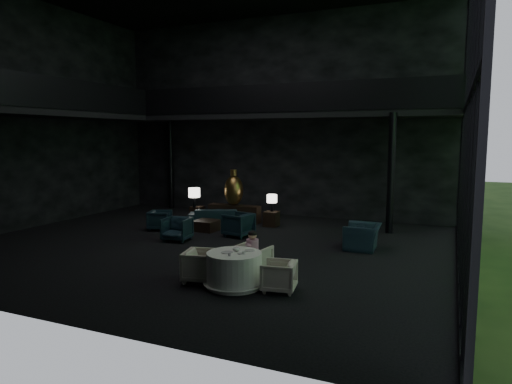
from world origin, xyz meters
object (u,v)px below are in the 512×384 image
at_px(console, 234,213).
at_px(coffee_table, 206,225).
at_px(side_table_right, 271,219).
at_px(dining_chair_west, 202,264).
at_px(child, 252,244).
at_px(table_lamp_right, 272,199).
at_px(lounge_armchair_east, 238,222).
at_px(bronze_urn, 234,190).
at_px(dining_chair_east, 279,276).
at_px(lounge_armchair_south, 177,228).
at_px(side_table_left, 197,213).
at_px(lounge_armchair_west, 160,220).
at_px(table_lamp_left, 194,193).
at_px(window_armchair, 363,232).
at_px(dining_table, 234,272).
at_px(dining_chair_north, 251,259).
at_px(sofa, 216,214).

distance_m(console, coffee_table, 1.84).
xyz_separation_m(side_table_right, dining_chair_west, (0.88, -6.47, 0.12)).
bearing_deg(coffee_table, child, -48.72).
xyz_separation_m(table_lamp_right, lounge_armchair_east, (-0.38, -2.02, -0.52)).
height_order(console, dining_chair_west, dining_chair_west).
relative_size(bronze_urn, dining_chair_east, 2.12).
bearing_deg(lounge_armchair_south, side_table_right, 53.83).
distance_m(lounge_armchair_south, dining_chair_west, 4.18).
xyz_separation_m(lounge_armchair_east, lounge_armchair_south, (-1.47, -1.33, -0.04)).
distance_m(side_table_left, side_table_right, 3.20).
bearing_deg(lounge_armchair_east, lounge_armchair_west, -75.62).
distance_m(side_table_right, child, 5.89).
relative_size(table_lamp_left, lounge_armchair_east, 0.82).
bearing_deg(window_armchair, side_table_left, -110.58).
bearing_deg(bronze_urn, side_table_right, -6.74).
xyz_separation_m(table_lamp_left, dining_table, (4.90, -6.50, -0.71)).
relative_size(table_lamp_right, dining_chair_west, 0.79).
distance_m(side_table_right, lounge_armchair_west, 3.94).
distance_m(side_table_left, table_lamp_left, 0.81).
xyz_separation_m(console, dining_chair_east, (4.28, -6.62, -0.01)).
relative_size(lounge_armchair_west, dining_chair_north, 0.86).
xyz_separation_m(console, side_table_left, (-1.60, -0.05, -0.07)).
bearing_deg(side_table_left, window_armchair, -18.31).
xyz_separation_m(bronze_urn, window_armchair, (5.24, -2.27, -0.72)).
xyz_separation_m(lounge_armchair_west, lounge_armchair_south, (1.47, -1.18, 0.06)).
height_order(table_lamp_right, lounge_armchair_east, table_lamp_right).
distance_m(bronze_urn, coffee_table, 2.07).
relative_size(side_table_right, table_lamp_right, 0.87).
xyz_separation_m(coffee_table, dining_table, (3.49, -4.92, 0.15)).
bearing_deg(dining_chair_east, lounge_armchair_west, -134.87).
height_order(bronze_urn, side_table_left, bronze_urn).
distance_m(console, lounge_armchair_east, 2.53).
bearing_deg(lounge_armchair_west, side_table_left, -22.56).
relative_size(table_lamp_right, dining_table, 0.45).
height_order(lounge_armchair_south, dining_table, lounge_armchair_south).
relative_size(lounge_armchair_south, dining_chair_west, 1.06).
relative_size(coffee_table, dining_chair_east, 1.26).
height_order(dining_table, child, child).
xyz_separation_m(table_lamp_right, child, (1.73, -5.65, -0.22)).
relative_size(lounge_armchair_south, window_armchair, 0.72).
bearing_deg(sofa, lounge_armchair_east, 111.90).
distance_m(console, dining_chair_north, 6.79).
height_order(lounge_armchair_south, window_armchair, window_armchair).
bearing_deg(window_armchair, child, -30.62).
xyz_separation_m(sofa, dining_chair_north, (3.76, -5.27, 0.03)).
bearing_deg(console, dining_chair_west, -69.68).
bearing_deg(table_lamp_left, dining_chair_north, -48.92).
height_order(sofa, window_armchair, window_armchair).
relative_size(side_table_right, window_armchair, 0.47).
bearing_deg(window_armchair, coffee_table, -97.44).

